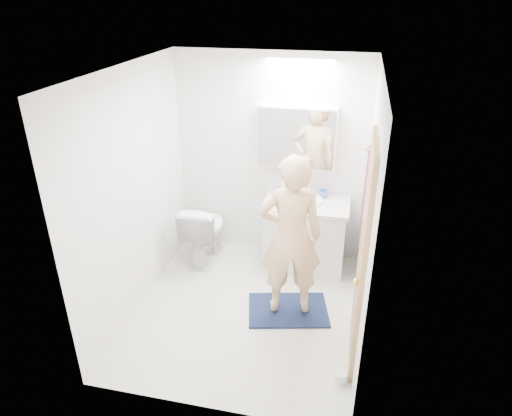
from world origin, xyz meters
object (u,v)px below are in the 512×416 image
(medicine_cabinet, at_px, (296,137))
(soap_bottle_b, at_px, (294,187))
(toilet_paper_roll, at_px, (340,377))
(toothbrush_cup, at_px, (323,194))
(vanity_cabinet, at_px, (305,236))
(soap_bottle_a, at_px, (284,186))
(toilet, at_px, (205,231))
(person, at_px, (291,237))

(medicine_cabinet, height_order, soap_bottle_b, medicine_cabinet)
(soap_bottle_b, bearing_deg, toilet_paper_roll, -69.84)
(toothbrush_cup, bearing_deg, vanity_cabinet, -136.12)
(vanity_cabinet, relative_size, soap_bottle_a, 4.02)
(toilet, bearing_deg, medicine_cabinet, -161.53)
(medicine_cabinet, relative_size, soap_bottle_b, 4.88)
(person, height_order, toothbrush_cup, person)
(medicine_cabinet, xyz_separation_m, toilet_paper_roll, (0.70, -1.93, -1.45))
(person, distance_m, soap_bottle_b, 1.08)
(medicine_cabinet, bearing_deg, soap_bottle_a, -151.60)
(toilet, xyz_separation_m, toothbrush_cup, (1.35, 0.28, 0.49))
(medicine_cabinet, bearing_deg, toothbrush_cup, -8.33)
(vanity_cabinet, height_order, medicine_cabinet, medicine_cabinet)
(medicine_cabinet, distance_m, soap_bottle_b, 0.59)
(toothbrush_cup, bearing_deg, toilet, -168.48)
(medicine_cabinet, bearing_deg, vanity_cabinet, -50.18)
(toilet, bearing_deg, person, 146.01)
(toilet, distance_m, toothbrush_cup, 1.46)
(toilet, relative_size, person, 0.46)
(vanity_cabinet, bearing_deg, toothbrush_cup, 43.88)
(vanity_cabinet, relative_size, toilet_paper_roll, 8.18)
(toilet, relative_size, toothbrush_cup, 7.20)
(toilet_paper_roll, bearing_deg, toothbrush_cup, 100.79)
(person, distance_m, soap_bottle_a, 1.08)
(soap_bottle_b, relative_size, toothbrush_cup, 1.72)
(toothbrush_cup, bearing_deg, soap_bottle_a, -178.73)
(medicine_cabinet, height_order, toothbrush_cup, medicine_cabinet)
(vanity_cabinet, relative_size, toothbrush_cup, 8.58)
(medicine_cabinet, relative_size, person, 0.53)
(vanity_cabinet, distance_m, soap_bottle_a, 0.63)
(toilet_paper_roll, bearing_deg, person, 124.89)
(vanity_cabinet, bearing_deg, soap_bottle_b, 133.81)
(soap_bottle_a, height_order, toilet_paper_roll, soap_bottle_a)
(soap_bottle_b, distance_m, toilet_paper_roll, 2.20)
(person, relative_size, soap_bottle_b, 9.16)
(vanity_cabinet, distance_m, toilet_paper_roll, 1.83)
(person, distance_m, toothbrush_cup, 1.08)
(medicine_cabinet, xyz_separation_m, toothbrush_cup, (0.34, -0.05, -0.63))
(person, bearing_deg, vanity_cabinet, -106.14)
(toilet, xyz_separation_m, person, (1.13, -0.78, 0.50))
(vanity_cabinet, height_order, soap_bottle_a, soap_bottle_a)
(soap_bottle_a, xyz_separation_m, toilet_paper_roll, (0.81, -1.87, -0.88))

